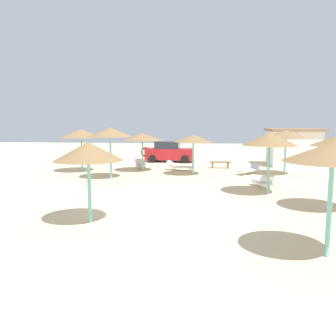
# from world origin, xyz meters

# --- Properties ---
(ground_plane) EXTENTS (80.00, 80.00, 0.00)m
(ground_plane) POSITION_xyz_m (0.00, 0.00, 0.00)
(ground_plane) COLOR beige
(parasol_0) EXTENTS (2.54, 2.54, 2.90)m
(parasol_0) POSITION_xyz_m (4.70, 3.18, 2.58)
(parasol_0) COLOR #6BC6BC
(parasol_0) RESTS_ON ground
(parasol_1) EXTENTS (2.42, 2.42, 2.55)m
(parasol_1) POSITION_xyz_m (1.04, 8.77, 2.31)
(parasol_1) COLOR #6BC6BC
(parasol_1) RESTS_ON ground
(parasol_2) EXTENTS (2.68, 2.68, 2.59)m
(parasol_2) POSITION_xyz_m (-2.44, 10.13, 2.32)
(parasol_2) COLOR #6BC6BC
(parasol_2) RESTS_ON ground
(parasol_3) EXTENTS (2.71, 2.71, 2.82)m
(parasol_3) POSITION_xyz_m (6.87, 9.47, 2.58)
(parasol_3) COLOR #6BC6BC
(parasol_3) RESTS_ON ground
(parasol_5) EXTENTS (2.39, 2.39, 2.91)m
(parasol_5) POSITION_xyz_m (4.79, -4.55, 2.65)
(parasol_5) COLOR #6BC6BC
(parasol_5) RESTS_ON ground
(parasol_6) EXTENTS (2.78, 2.78, 2.87)m
(parasol_6) POSITION_xyz_m (-6.48, 9.47, 2.58)
(parasol_6) COLOR #6BC6BC
(parasol_6) RESTS_ON ground
(parasol_7) EXTENTS (2.56, 2.56, 3.05)m
(parasol_7) POSITION_xyz_m (-3.81, 6.92, 2.75)
(parasol_7) COLOR #6BC6BC
(parasol_7) RESTS_ON ground
(parasol_8) EXTENTS (2.29, 2.29, 2.74)m
(parasol_8) POSITION_xyz_m (-2.15, -2.18, 2.41)
(parasol_8) COLOR #6BC6BC
(parasol_8) RESTS_ON ground
(lounger_0) EXTENTS (0.92, 1.94, 0.77)m
(lounger_0) POSITION_xyz_m (4.71, 4.73, 0.32)
(lounger_0) COLOR white
(lounger_0) RESTS_ON ground
(lounger_1) EXTENTS (2.01, 1.09, 0.65)m
(lounger_1) POSITION_xyz_m (0.08, 10.75, 0.31)
(lounger_1) COLOR white
(lounger_1) RESTS_ON ground
(lounger_2) EXTENTS (0.71, 1.89, 0.78)m
(lounger_2) POSITION_xyz_m (-2.77, 11.45, 0.32)
(lounger_2) COLOR white
(lounger_2) RESTS_ON ground
(lounger_3) EXTENTS (1.80, 1.82, 0.62)m
(lounger_3) POSITION_xyz_m (4.61, 9.42, 0.31)
(lounger_3) COLOR white
(lounger_3) RESTS_ON ground
(bench_0) EXTENTS (1.51, 0.44, 0.49)m
(bench_0) POSITION_xyz_m (2.91, 12.12, 0.35)
(bench_0) COLOR brown
(bench_0) RESTS_ON ground
(parked_car) EXTENTS (4.06, 2.11, 1.72)m
(parked_car) POSITION_xyz_m (-1.15, 15.82, 0.82)
(parked_car) COLOR #B21E23
(parked_car) RESTS_ON ground
(beach_cabana) EXTENTS (3.93, 3.43, 2.84)m
(beach_cabana) POSITION_xyz_m (8.55, 14.26, 1.44)
(beach_cabana) COLOR white
(beach_cabana) RESTS_ON ground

